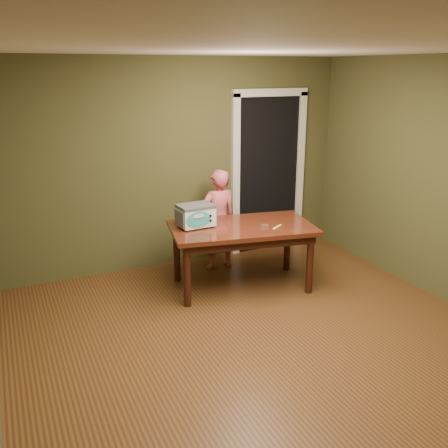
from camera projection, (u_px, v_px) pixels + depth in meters
floor at (275, 355)px, 4.46m from camera, size 5.00×5.00×0.00m
room_shell at (282, 166)px, 3.95m from camera, size 4.52×5.02×2.61m
doorway at (258, 171)px, 7.07m from camera, size 1.10×0.66×2.25m
dining_table at (242, 234)px, 5.67m from camera, size 1.74×1.18×0.75m
toy_oven at (196, 215)px, 5.56m from camera, size 0.43×0.30×0.25m
baking_pan at (265, 226)px, 5.59m from camera, size 0.10×0.10×0.02m
spatula at (277, 227)px, 5.58m from camera, size 0.16×0.12×0.01m
child at (218, 220)px, 6.23m from camera, size 0.47×0.31×1.28m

